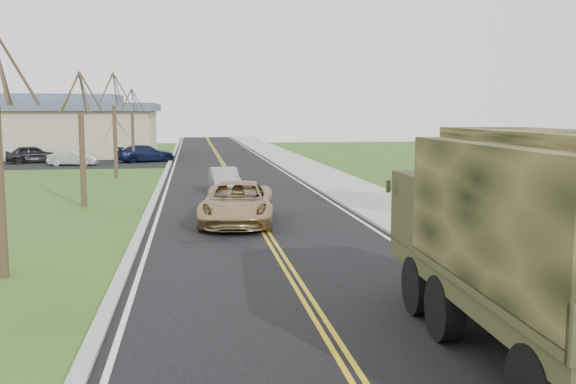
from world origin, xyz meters
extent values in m
cube|color=black|center=(0.00, 40.00, 0.01)|extent=(8.00, 120.00, 0.01)
cube|color=#9E998E|center=(4.15, 40.00, 0.06)|extent=(0.30, 120.00, 0.12)
cube|color=#9E998E|center=(5.90, 40.00, 0.05)|extent=(3.20, 120.00, 0.10)
cube|color=#9E998E|center=(-4.15, 40.00, 0.05)|extent=(0.30, 120.00, 0.10)
cylinder|color=#38281C|center=(-7.00, 10.00, 2.10)|extent=(0.24, 0.24, 4.20)
cylinder|color=#38281C|center=(-6.52, 10.13, 5.13)|extent=(1.01, 0.33, 1.90)
cylinder|color=#38281C|center=(-6.97, 10.62, 5.05)|extent=(0.13, 1.29, 1.74)
cylinder|color=#38281C|center=(-7.00, 22.00, 1.98)|extent=(0.24, 0.24, 3.96)
cylinder|color=#38281C|center=(-6.55, 22.12, 4.83)|extent=(0.96, 0.32, 1.79)
cylinder|color=#38281C|center=(-6.97, 22.58, 4.76)|extent=(0.12, 1.22, 1.65)
cylinder|color=#38281C|center=(-7.43, 22.17, 4.83)|extent=(0.93, 0.41, 1.79)
cylinder|color=#38281C|center=(-7.37, 21.55, 4.76)|extent=(0.75, 0.99, 1.67)
cylinder|color=#38281C|center=(-6.75, 21.61, 4.83)|extent=(0.55, 0.85, 1.80)
cylinder|color=#38281C|center=(-7.00, 34.00, 2.22)|extent=(0.24, 0.24, 4.44)
cylinder|color=#38281C|center=(-6.50, 34.13, 5.42)|extent=(1.07, 0.35, 2.00)
cylinder|color=#38281C|center=(-6.97, 34.65, 5.34)|extent=(0.13, 1.36, 1.84)
cylinder|color=#38281C|center=(-7.49, 34.19, 5.42)|extent=(1.03, 0.46, 2.00)
cylinder|color=#38281C|center=(-7.41, 33.49, 5.34)|extent=(0.83, 1.10, 1.87)
cylinder|color=#38281C|center=(-6.72, 33.56, 5.42)|extent=(0.61, 0.95, 2.01)
cylinder|color=#38281C|center=(-7.00, 46.00, 2.04)|extent=(0.24, 0.24, 4.08)
cylinder|color=#38281C|center=(-6.54, 46.12, 4.98)|extent=(0.99, 0.33, 1.84)
cylinder|color=#38281C|center=(-6.97, 46.60, 4.91)|extent=(0.13, 1.25, 1.69)
cylinder|color=#38281C|center=(-7.45, 46.17, 4.98)|extent=(0.95, 0.42, 1.85)
cylinder|color=#38281C|center=(-7.38, 45.53, 4.91)|extent=(0.77, 1.02, 1.72)
cylinder|color=#38281C|center=(-6.74, 45.60, 4.98)|extent=(0.57, 0.88, 1.85)
cube|color=tan|center=(-16.00, 56.00, 2.10)|extent=(20.00, 12.00, 4.20)
cube|color=#475466|center=(-16.00, 56.00, 4.50)|extent=(21.00, 13.00, 0.70)
cube|color=#475466|center=(-16.00, 56.00, 5.20)|extent=(14.00, 8.00, 0.90)
cube|color=black|center=(-10.00, 46.00, 0.01)|extent=(18.00, 10.00, 0.02)
cylinder|color=black|center=(1.96, 4.23, 0.58)|extent=(0.42, 1.18, 1.17)
cylinder|color=black|center=(4.19, 4.13, 0.58)|extent=(0.42, 1.18, 1.17)
cylinder|color=black|center=(2.03, 5.71, 0.58)|extent=(0.42, 1.18, 1.17)
cylinder|color=black|center=(4.25, 5.61, 0.58)|extent=(0.42, 1.18, 1.17)
cube|color=#383A20|center=(3.05, 3.55, 1.11)|extent=(2.87, 7.52, 0.37)
cube|color=#383A20|center=(3.17, 6.25, 2.01)|extent=(2.63, 2.12, 1.48)
cube|color=black|center=(3.21, 7.20, 2.23)|extent=(2.33, 0.19, 0.74)
cube|color=#383A20|center=(3.01, 2.65, 1.38)|extent=(2.89, 5.73, 0.16)
cube|color=black|center=(3.01, 2.65, 2.49)|extent=(2.89, 5.73, 2.12)
cube|color=black|center=(3.01, 2.65, 3.60)|extent=(1.94, 5.68, 0.26)
imported|color=tan|center=(-0.80, 16.75, 0.76)|extent=(3.16, 5.74, 1.52)
imported|color=#A1A2A6|center=(-0.80, 26.15, 0.62)|extent=(1.54, 3.84, 1.24)
imported|color=black|center=(-14.93, 47.34, 0.71)|extent=(4.49, 2.92, 1.42)
imported|color=#BABBC0|center=(-11.33, 44.21, 0.59)|extent=(3.69, 1.57, 1.19)
imported|color=#0E1633|center=(-6.13, 47.12, 0.69)|extent=(5.16, 3.73, 1.39)
camera|label=1|loc=(-2.39, -6.20, 4.01)|focal=40.00mm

